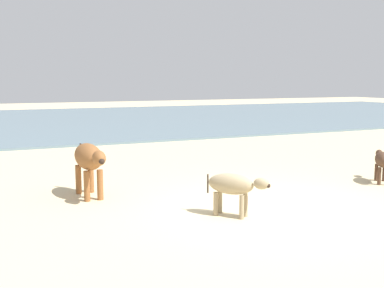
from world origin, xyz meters
The scene contains 5 objects.
ground centered at (0.00, 0.00, 0.00)m, with size 80.00×80.00×0.00m, color beige.
sea_water centered at (0.00, 18.78, 0.04)m, with size 60.00×20.00×0.08m, color slate.
calf_near_dun centered at (-0.77, -0.11, 0.49)m, with size 0.80×0.93×0.68m.
calf_far_dark centered at (3.29, 0.75, 0.47)m, with size 0.76×0.89×0.66m.
cow_second_adult_brown centered at (-2.56, 2.04, 0.71)m, with size 0.48×1.53×0.99m.
Camera 1 is at (-4.37, -6.41, 2.13)m, focal length 44.11 mm.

